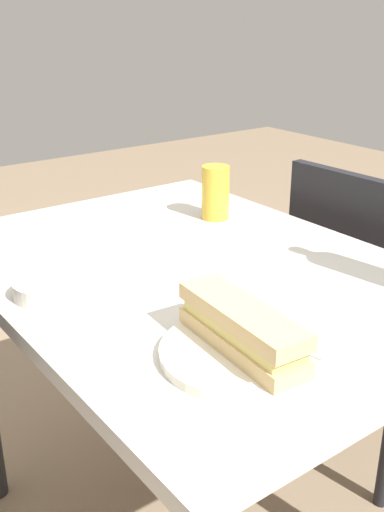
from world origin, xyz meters
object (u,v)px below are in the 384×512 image
at_px(chair_far, 366,303).
at_px(olive_bowl, 44,288).
at_px(baguette_sandwich_near, 242,328).
at_px(knife_near, 264,334).
at_px(dining_table, 192,323).
at_px(beer_glass, 215,193).
at_px(plate_near, 241,353).

height_order(chair_far, olive_bowl, chair_far).
distance_m(baguette_sandwich_near, knife_near, 0.06).
xyz_separation_m(dining_table, beer_glass, (-0.20, 0.22, 0.19)).
height_order(baguette_sandwich_near, olive_bowl, baguette_sandwich_near).
bearing_deg(beer_glass, dining_table, -47.42).
bearing_deg(olive_bowl, knife_near, 29.20).
bearing_deg(beer_glass, chair_far, 60.44).
xyz_separation_m(plate_near, beer_glass, (-0.52, 0.36, 0.06)).
distance_m(knife_near, olive_bowl, 0.41).
xyz_separation_m(chair_far, olive_bowl, (-0.05, -0.87, 0.27)).
distance_m(dining_table, knife_near, 0.36).
relative_size(chair_far, plate_near, 3.56).
height_order(plate_near, olive_bowl, olive_bowl).
height_order(dining_table, plate_near, plate_near).
relative_size(knife_near, olive_bowl, 1.62).
xyz_separation_m(knife_near, beer_glass, (-0.51, 0.31, 0.05)).
relative_size(dining_table, plate_near, 4.30).
bearing_deg(chair_far, olive_bowl, -93.10).
distance_m(baguette_sandwich_near, olive_bowl, 0.39).
height_order(beer_glass, olive_bowl, beer_glass).
relative_size(dining_table, chair_far, 1.21).
xyz_separation_m(plate_near, olive_bowl, (-0.36, -0.15, 0.01)).
bearing_deg(olive_bowl, baguette_sandwich_near, 22.04).
bearing_deg(baguette_sandwich_near, chair_far, 113.55).
relative_size(dining_table, olive_bowl, 9.47).
relative_size(plate_near, olive_bowl, 2.20).
relative_size(chair_far, baguette_sandwich_near, 3.58).
bearing_deg(dining_table, olive_bowl, -98.62).
relative_size(chair_far, olive_bowl, 7.85).
distance_m(chair_far, baguette_sandwich_near, 0.85).
bearing_deg(baguette_sandwich_near, dining_table, 155.35).
bearing_deg(plate_near, chair_far, 113.55).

